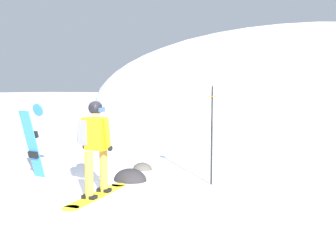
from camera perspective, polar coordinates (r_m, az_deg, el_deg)
name	(u,v)px	position (r m, az deg, el deg)	size (l,w,h in m)	color
ground_plane	(91,194)	(7.19, -11.47, -10.02)	(300.00, 300.00, 0.00)	white
ridge_peak_main	(295,108)	(40.07, 18.64, 2.62)	(41.27, 37.14, 15.65)	white
snowboarder_main	(95,146)	(6.85, -11.00, -2.91)	(0.64, 1.83, 1.71)	yellow
spare_snowboard	(33,141)	(8.60, -19.67, -2.11)	(0.28, 0.45, 1.61)	blue
piste_marker_near	(212,127)	(7.58, 6.62, -0.22)	(0.20, 0.20, 2.03)	black
rock_dark	(130,180)	(8.09, -5.72, -8.15)	(0.72, 0.61, 0.50)	#282628
rock_small	(142,169)	(9.13, -3.87, -6.54)	(0.47, 0.40, 0.33)	#4C4742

